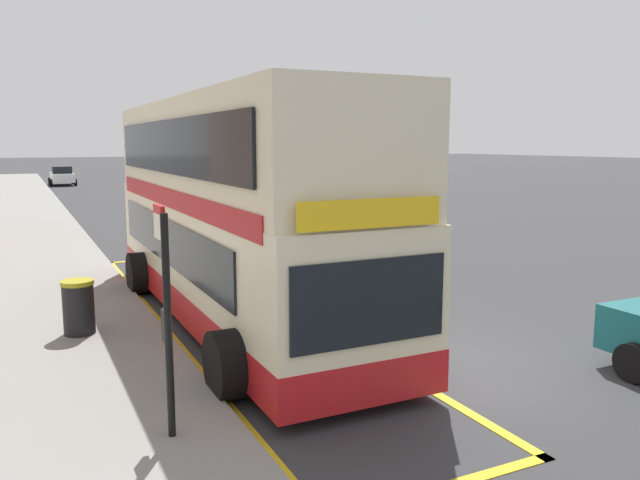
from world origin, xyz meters
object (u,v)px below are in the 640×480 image
(bus_stop_sign, at_px, (166,303))
(litter_bin, at_px, (79,307))
(parked_car_white_distant, at_px, (62,176))
(double_decker_bus, at_px, (233,219))

(bus_stop_sign, height_order, litter_bin, bus_stop_sign)
(bus_stop_sign, bearing_deg, parked_car_white_distant, 87.55)
(double_decker_bus, relative_size, parked_car_white_distant, 2.60)
(litter_bin, bearing_deg, bus_stop_sign, -82.75)
(litter_bin, bearing_deg, parked_car_white_distant, 86.56)
(double_decker_bus, xyz_separation_m, parked_car_white_distant, (-0.25, 45.62, -1.26))
(bus_stop_sign, bearing_deg, litter_bin, 97.25)
(double_decker_bus, bearing_deg, litter_bin, -175.81)
(parked_car_white_distant, height_order, litter_bin, parked_car_white_distant)
(double_decker_bus, xyz_separation_m, bus_stop_sign, (-2.41, -4.89, -0.33))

